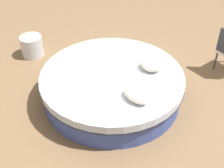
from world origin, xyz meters
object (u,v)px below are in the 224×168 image
at_px(throw_pillow_0, 136,95).
at_px(side_table, 32,46).
at_px(throw_pillow_1, 151,65).
at_px(round_bed, 112,86).

xyz_separation_m(throw_pillow_0, side_table, (-3.08, -0.20, -0.41)).
height_order(throw_pillow_1, side_table, throw_pillow_1).
relative_size(round_bed, throw_pillow_0, 5.44).
height_order(round_bed, side_table, round_bed).
xyz_separation_m(throw_pillow_0, throw_pillow_1, (-0.42, 0.80, 0.00)).
distance_m(round_bed, throw_pillow_1, 0.81).
height_order(round_bed, throw_pillow_1, throw_pillow_1).
distance_m(round_bed, throw_pillow_0, 0.86).
relative_size(throw_pillow_1, side_table, 0.84).
relative_size(round_bed, throw_pillow_1, 6.45).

